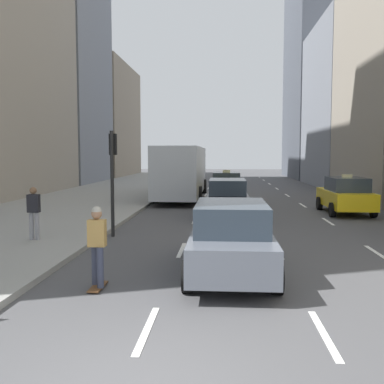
# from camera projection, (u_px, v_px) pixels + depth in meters

# --- Properties ---
(sidewalk_left) EXTENTS (8.00, 66.00, 0.15)m
(sidewalk_left) POSITION_uv_depth(u_px,v_px,m) (112.00, 192.00, 32.53)
(sidewalk_left) COLOR gray
(sidewalk_left) RESTS_ON ground
(lane_markings) EXTENTS (5.72, 56.00, 0.01)m
(lane_markings) POSITION_uv_depth(u_px,v_px,m) (249.00, 199.00, 27.90)
(lane_markings) COLOR white
(lane_markings) RESTS_ON ground
(building_row_right) EXTENTS (6.00, 57.46, 30.58)m
(building_row_right) POSITION_uv_depth(u_px,v_px,m) (380.00, 11.00, 31.76)
(building_row_right) COLOR #A89E89
(building_row_right) RESTS_ON ground
(taxi_lead) EXTENTS (2.02, 4.40, 1.87)m
(taxi_lead) POSITION_uv_depth(u_px,v_px,m) (345.00, 195.00, 21.25)
(taxi_lead) COLOR yellow
(taxi_lead) RESTS_ON ground
(taxi_second) EXTENTS (2.02, 4.40, 1.87)m
(taxi_second) POSITION_uv_depth(u_px,v_px,m) (226.00, 186.00, 27.15)
(taxi_second) COLOR yellow
(taxi_second) RESTS_ON ground
(sedan_black_near) EXTENTS (2.02, 4.98, 1.70)m
(sedan_black_near) POSITION_uv_depth(u_px,v_px,m) (227.00, 197.00, 20.28)
(sedan_black_near) COLOR black
(sedan_black_near) RESTS_ON ground
(sedan_silver_behind) EXTENTS (2.02, 4.94, 1.71)m
(sedan_silver_behind) POSITION_uv_depth(u_px,v_px,m) (231.00, 238.00, 10.46)
(sedan_silver_behind) COLOR #565B66
(sedan_silver_behind) RESTS_ON ground
(city_bus) EXTENTS (2.80, 11.61, 3.25)m
(city_bus) POSITION_uv_depth(u_px,v_px,m) (182.00, 170.00, 28.78)
(city_bus) COLOR #B7BCC1
(city_bus) RESTS_ON ground
(skateboarder) EXTENTS (0.36, 0.80, 1.75)m
(skateboarder) POSITION_uv_depth(u_px,v_px,m) (97.00, 243.00, 9.32)
(skateboarder) COLOR brown
(skateboarder) RESTS_ON ground
(pedestrian_mid_block) EXTENTS (0.36, 0.22, 1.65)m
(pedestrian_mid_block) POSITION_uv_depth(u_px,v_px,m) (34.00, 210.00, 13.95)
(pedestrian_mid_block) COLOR gray
(pedestrian_mid_block) RESTS_ON sidewalk_left
(traffic_light_pole) EXTENTS (0.24, 0.42, 3.60)m
(traffic_light_pole) POSITION_uv_depth(u_px,v_px,m) (113.00, 166.00, 15.27)
(traffic_light_pole) COLOR black
(traffic_light_pole) RESTS_ON ground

